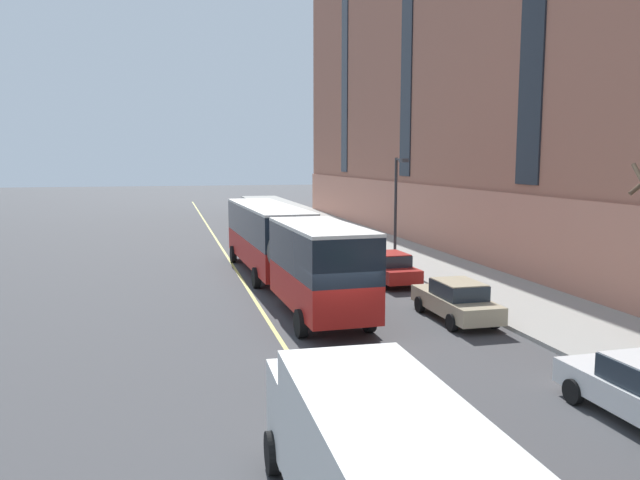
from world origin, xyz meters
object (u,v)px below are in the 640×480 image
parked_car_champagne_2 (339,242)px  box_truck (372,463)px  parked_car_red_0 (388,268)px  street_lamp (397,199)px  parked_car_champagne_5 (456,300)px  city_bus (283,244)px  parked_car_navy_6 (310,230)px

parked_car_champagne_2 → box_truck: (-7.94, -30.38, 0.86)m
parked_car_red_0 → box_truck: (-7.79, -20.62, 0.86)m
parked_car_champagne_2 → street_lamp: size_ratio=0.74×
parked_car_red_0 → parked_car_champagne_5: size_ratio=1.01×
box_truck → street_lamp: size_ratio=1.24×
parked_car_champagne_5 → street_lamp: size_ratio=0.78×
city_bus → parked_car_navy_6: 18.05m
parked_car_champagne_5 → box_truck: bearing=-120.8°
parked_car_red_0 → box_truck: 22.06m
parked_car_red_0 → parked_car_navy_6: same height
city_bus → street_lamp: bearing=26.9°
parked_car_red_0 → parked_car_champagne_2: same height
parked_car_navy_6 → street_lamp: (1.89, -13.55, 3.17)m
city_bus → parked_car_navy_6: (5.30, 17.20, -1.37)m
parked_car_red_0 → parked_car_champagne_5: 7.51m
parked_car_champagne_5 → box_truck: (-7.81, -13.11, 0.86)m
parked_car_red_0 → street_lamp: (1.87, 3.78, 3.17)m
parked_car_champagne_2 → parked_car_champagne_5: 17.27m
city_bus → street_lamp: size_ratio=3.29×
parked_car_navy_6 → parked_car_champagne_2: bearing=-88.7°
parked_car_champagne_2 → parked_car_champagne_5: (-0.13, -17.27, 0.00)m
parked_car_champagne_2 → parked_car_navy_6: 7.57m
parked_car_champagne_2 → street_lamp: street_lamp is taller
box_truck → street_lamp: bearing=68.4°
parked_car_champagne_5 → street_lamp: 11.87m
parked_car_navy_6 → street_lamp: size_ratio=0.75×
parked_car_champagne_2 → box_truck: bearing=-104.6°
parked_car_champagne_2 → parked_car_navy_6: size_ratio=1.00×
parked_car_navy_6 → parked_car_champagne_5: bearing=-89.9°
city_bus → parked_car_champagne_2: city_bus is taller
city_bus → box_truck: 20.90m
city_bus → box_truck: bearing=-96.8°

